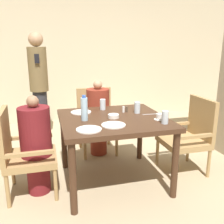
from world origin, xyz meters
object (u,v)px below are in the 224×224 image
object	(u,v)px
bowl_small	(114,116)
chair_right_side	(190,134)
glass_tall_mid	(165,117)
glass_tall_near	(103,104)
chair_left_side	(22,151)
glass_tall_far	(137,108)
chair_far_side	(96,119)
plate_main_right	(89,129)
diner_in_left_chair	(36,144)
diner_in_far_chair	(98,117)
teacup_with_saucer	(160,117)
water_bottle	(84,109)
plate_dessert_center	(81,112)
standing_host	(39,84)
plate_main_left	(113,125)

from	to	relation	value
bowl_small	chair_right_side	bearing A→B (deg)	0.52
glass_tall_mid	glass_tall_near	bearing A→B (deg)	123.27
chair_left_side	glass_tall_far	world-z (taller)	chair_left_side
glass_tall_mid	chair_far_side	bearing A→B (deg)	109.07
plate_main_right	diner_in_left_chair	bearing A→B (deg)	145.32
diner_in_left_chair	diner_in_far_chair	distance (m)	1.16
plate_main_right	chair_far_side	bearing A→B (deg)	75.52
teacup_with_saucer	glass_tall_far	distance (m)	0.35
water_bottle	glass_tall_near	size ratio (longest dim) A/B	2.07
chair_left_side	water_bottle	world-z (taller)	water_bottle
plate_dessert_center	glass_tall_mid	distance (m)	1.00
chair_left_side	glass_tall_near	distance (m)	1.08
plate_dessert_center	water_bottle	bearing A→B (deg)	-91.65
water_bottle	diner_in_left_chair	bearing A→B (deg)	177.85
chair_far_side	standing_host	size ratio (longest dim) A/B	0.53
standing_host	bowl_small	bearing A→B (deg)	-64.59
chair_right_side	teacup_with_saucer	world-z (taller)	chair_right_side
chair_left_side	plate_dessert_center	size ratio (longest dim) A/B	3.83
diner_in_far_chair	teacup_with_saucer	distance (m)	1.14
chair_far_side	plate_main_right	xyz separation A→B (m)	(-0.33, -1.29, 0.29)
glass_tall_mid	chair_left_side	bearing A→B (deg)	166.37
diner_in_left_chair	glass_tall_far	bearing A→B (deg)	5.68
plate_dessert_center	glass_tall_far	xyz separation A→B (m)	(0.64, -0.19, 0.06)
plate_main_left	glass_tall_near	world-z (taller)	glass_tall_near
diner_in_left_chair	teacup_with_saucer	size ratio (longest dim) A/B	8.84
water_bottle	glass_tall_mid	distance (m)	0.84
chair_far_side	plate_dessert_center	xyz separation A→B (m)	(-0.31, -0.64, 0.29)
plate_main_right	bowl_small	size ratio (longest dim) A/B	1.98
diner_in_left_chair	bowl_small	world-z (taller)	diner_in_left_chair
diner_in_left_chair	standing_host	distance (m)	1.71
chair_right_side	plate_dessert_center	distance (m)	1.36
chair_left_side	glass_tall_near	xyz separation A→B (m)	(0.95, 0.38, 0.35)
diner_in_far_chair	chair_right_side	xyz separation A→B (m)	(0.98, -0.80, -0.07)
standing_host	glass_tall_far	bearing A→B (deg)	-54.22
plate_main_right	glass_tall_mid	xyz separation A→B (m)	(0.78, -0.00, 0.06)
diner_in_far_chair	chair_far_side	bearing A→B (deg)	90.00
chair_right_side	glass_tall_near	bearing A→B (deg)	159.35
water_bottle	plate_dessert_center	bearing A→B (deg)	88.35
chair_right_side	standing_host	bearing A→B (deg)	136.82
bowl_small	glass_tall_near	distance (m)	0.39
plate_main_left	teacup_with_saucer	distance (m)	0.53
diner_in_far_chair	bowl_small	distance (m)	0.84
diner_in_left_chair	chair_right_side	xyz separation A→B (m)	(1.81, -0.00, -0.06)
chair_right_side	water_bottle	distance (m)	1.36
plate_main_right	teacup_with_saucer	xyz separation A→B (m)	(0.79, 0.14, 0.02)
plate_dessert_center	water_bottle	size ratio (longest dim) A/B	0.89
standing_host	plate_main_left	xyz separation A→B (m)	(0.72, -1.94, -0.17)
glass_tall_mid	diner_in_far_chair	bearing A→B (deg)	111.30
teacup_with_saucer	glass_tall_near	xyz separation A→B (m)	(-0.49, 0.59, 0.04)
diner_in_left_chair	standing_host	xyz separation A→B (m)	(0.04, 1.66, 0.40)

